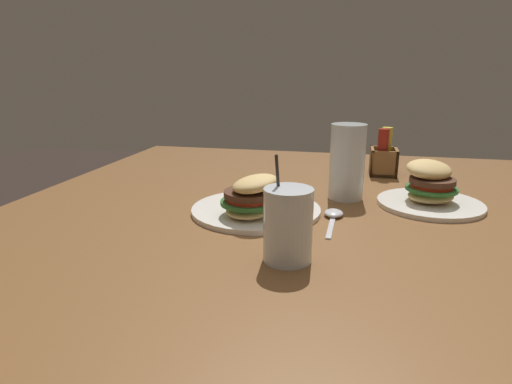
# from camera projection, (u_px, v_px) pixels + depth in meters

# --- Properties ---
(dining_table) EXTENTS (1.27, 1.29, 0.73)m
(dining_table) POSITION_uv_depth(u_px,v_px,m) (301.00, 243.00, 0.96)
(dining_table) COLOR brown
(dining_table) RESTS_ON ground_plane
(meal_plate_near) EXTENTS (0.27, 0.27, 0.10)m
(meal_plate_near) POSITION_uv_depth(u_px,v_px,m) (254.00, 202.00, 0.87)
(meal_plate_near) COLOR white
(meal_plate_near) RESTS_ON dining_table
(beer_glass) EXTENTS (0.08, 0.08, 0.17)m
(beer_glass) POSITION_uv_depth(u_px,v_px,m) (347.00, 163.00, 0.97)
(beer_glass) COLOR silver
(beer_glass) RESTS_ON dining_table
(juice_glass) EXTENTS (0.08, 0.08, 0.17)m
(juice_glass) POSITION_uv_depth(u_px,v_px,m) (288.00, 228.00, 0.66)
(juice_glass) COLOR silver
(juice_glass) RESTS_ON dining_table
(spoon) EXTENTS (0.15, 0.04, 0.01)m
(spoon) POSITION_uv_depth(u_px,v_px,m) (333.00, 215.00, 0.86)
(spoon) COLOR silver
(spoon) RESTS_ON dining_table
(meal_plate_far) EXTENTS (0.22, 0.22, 0.10)m
(meal_plate_far) POSITION_uv_depth(u_px,v_px,m) (430.00, 191.00, 0.93)
(meal_plate_far) COLOR white
(meal_plate_far) RESTS_ON dining_table
(condiment_caddy) EXTENTS (0.09, 0.07, 0.13)m
(condiment_caddy) POSITION_uv_depth(u_px,v_px,m) (384.00, 158.00, 1.20)
(condiment_caddy) COLOR brown
(condiment_caddy) RESTS_ON dining_table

